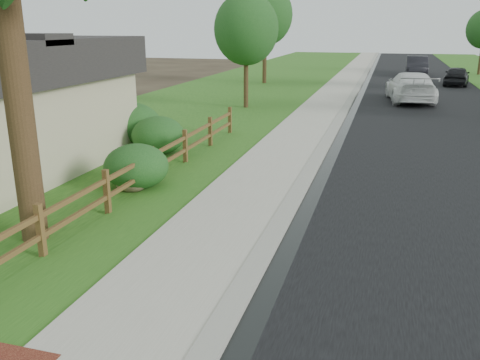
% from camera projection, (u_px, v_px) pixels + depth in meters
% --- Properties ---
extents(road, '(8.00, 90.00, 0.02)m').
position_uv_depth(road, '(419.00, 86.00, 37.07)').
color(road, black).
rests_on(road, ground).
extents(curb, '(0.40, 90.00, 0.12)m').
position_uv_depth(curb, '(360.00, 83.00, 38.17)').
color(curb, gray).
rests_on(curb, ground).
extents(wet_gutter, '(0.50, 90.00, 0.00)m').
position_uv_depth(wet_gutter, '(365.00, 84.00, 38.09)').
color(wet_gutter, black).
rests_on(wet_gutter, road).
extents(sidewalk, '(2.20, 90.00, 0.10)m').
position_uv_depth(sidewalk, '(343.00, 83.00, 38.52)').
color(sidewalk, '#ABA695').
rests_on(sidewalk, ground).
extents(grass_strip, '(1.60, 90.00, 0.06)m').
position_uv_depth(grass_strip, '(318.00, 82.00, 39.03)').
color(grass_strip, '#255418').
rests_on(grass_strip, ground).
extents(lawn_near, '(9.00, 90.00, 0.04)m').
position_uv_depth(lawn_near, '(252.00, 80.00, 40.42)').
color(lawn_near, '#255418').
rests_on(lawn_near, ground).
extents(ranch_fence, '(0.12, 16.92, 1.10)m').
position_uv_depth(ranch_fence, '(131.00, 176.00, 12.80)').
color(ranch_fence, '#4E301A').
rests_on(ranch_fence, ground).
extents(white_suv, '(2.98, 6.02, 1.68)m').
position_uv_depth(white_suv, '(411.00, 87.00, 29.09)').
color(white_suv, white).
rests_on(white_suv, road).
extents(dark_car_mid, '(2.26, 4.27, 1.38)m').
position_uv_depth(dark_car_mid, '(457.00, 76.00, 37.02)').
color(dark_car_mid, black).
rests_on(dark_car_mid, road).
extents(dark_car_far, '(1.77, 5.00, 1.64)m').
position_uv_depth(dark_car_far, '(417.00, 66.00, 44.02)').
color(dark_car_far, black).
rests_on(dark_car_far, road).
extents(boulder, '(0.96, 0.73, 0.64)m').
position_uv_depth(boulder, '(131.00, 180.00, 13.44)').
color(boulder, brown).
rests_on(boulder, ground).
extents(shrub_b, '(2.00, 2.00, 1.22)m').
position_uv_depth(shrub_b, '(136.00, 166.00, 13.66)').
color(shrub_b, '#194418').
rests_on(shrub_b, ground).
extents(shrub_c, '(1.91, 1.91, 1.30)m').
position_uv_depth(shrub_c, '(158.00, 135.00, 17.30)').
color(shrub_c, '#194418').
rests_on(shrub_c, ground).
extents(shrub_d, '(2.39, 2.39, 1.60)m').
position_uv_depth(shrub_d, '(129.00, 124.00, 18.42)').
color(shrub_d, '#194418').
rests_on(shrub_d, ground).
extents(tree_near_left, '(3.32, 3.32, 5.88)m').
position_uv_depth(tree_near_left, '(246.00, 29.00, 25.99)').
color(tree_near_left, '#362816').
rests_on(tree_near_left, ground).
extents(tree_mid_left, '(4.01, 4.01, 7.17)m').
position_uv_depth(tree_mid_left, '(265.00, 15.00, 37.11)').
color(tree_mid_left, '#362816').
rests_on(tree_mid_left, ground).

